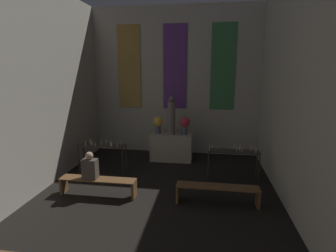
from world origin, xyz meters
TOP-DOWN VIEW (x-y plane):
  - wall_back at (0.00, 10.91)m, footprint 6.29×0.16m
  - altar at (0.00, 9.93)m, footprint 1.42×0.64m
  - statue at (0.00, 9.93)m, footprint 0.26×0.26m
  - flower_vase_left at (-0.46, 9.93)m, footprint 0.33×0.33m
  - flower_vase_right at (0.46, 9.93)m, footprint 0.33×0.33m
  - candle_rack_left at (-1.96, 8.58)m, footprint 1.45×0.41m
  - candle_rack_right at (1.97, 8.59)m, footprint 1.45×0.41m
  - pew_back_left at (-1.47, 7.07)m, footprint 1.93×0.36m
  - pew_back_right at (1.47, 7.07)m, footprint 1.93×0.36m
  - person_seated at (-1.66, 7.07)m, footprint 0.36×0.24m

SIDE VIEW (x-z plane):
  - pew_back_left at x=-1.47m, z-range 0.10..0.55m
  - pew_back_right at x=1.47m, z-range 0.10..0.55m
  - altar at x=0.00m, z-range 0.00..0.94m
  - candle_rack_left at x=-1.96m, z-range 0.23..1.24m
  - candle_rack_right at x=1.97m, z-range 0.21..1.26m
  - person_seated at x=-1.66m, z-range 0.40..1.09m
  - flower_vase_left at x=-0.46m, z-range 1.01..1.60m
  - flower_vase_right at x=0.46m, z-range 1.01..1.60m
  - statue at x=0.00m, z-range 0.89..2.19m
  - wall_back at x=0.00m, z-range 0.03..5.33m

